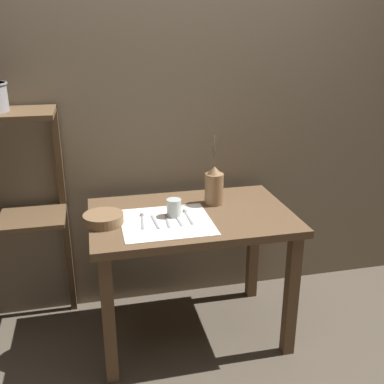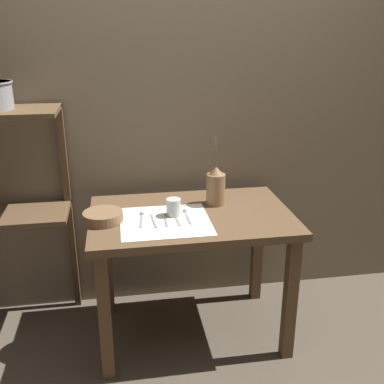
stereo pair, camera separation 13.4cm
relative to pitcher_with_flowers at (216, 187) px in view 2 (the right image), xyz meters
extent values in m
plane|color=brown|center=(-0.15, -0.11, -0.84)|extent=(12.00, 12.00, 0.00)
cube|color=#7A6B56|center=(-0.15, 0.34, 0.36)|extent=(7.00, 0.06, 2.40)
cube|color=brown|center=(-0.15, -0.11, -0.12)|extent=(1.05, 0.69, 0.04)
cube|color=brown|center=(-0.62, -0.40, -0.49)|extent=(0.06, 0.06, 0.70)
cube|color=brown|center=(0.31, -0.40, -0.49)|extent=(0.06, 0.06, 0.70)
cube|color=brown|center=(-0.62, 0.17, -0.49)|extent=(0.06, 0.06, 0.70)
cube|color=brown|center=(0.31, 0.17, -0.49)|extent=(0.06, 0.06, 0.70)
cube|color=brown|center=(-1.09, 0.12, -0.14)|extent=(0.58, 0.34, 0.02)
cube|color=brown|center=(-0.82, 0.27, -0.20)|extent=(0.04, 0.04, 1.27)
cube|color=white|center=(-0.30, -0.19, -0.10)|extent=(0.45, 0.41, 0.00)
cylinder|color=olive|center=(0.00, 0.00, -0.01)|extent=(0.10, 0.10, 0.17)
cone|color=olive|center=(0.00, 0.00, 0.09)|extent=(0.08, 0.08, 0.04)
cylinder|color=brown|center=(-0.01, 0.02, 0.20)|extent=(0.04, 0.05, 0.17)
cylinder|color=brown|center=(0.01, 0.00, 0.19)|extent=(0.02, 0.02, 0.15)
cylinder|color=brown|center=(0.00, -0.01, 0.20)|extent=(0.04, 0.02, 0.16)
cylinder|color=brown|center=(-0.01, -0.01, 0.18)|extent=(0.01, 0.02, 0.12)
cylinder|color=brown|center=(0.00, -0.01, 0.20)|extent=(0.01, 0.01, 0.17)
cylinder|color=brown|center=(0.00, 0.01, 0.20)|extent=(0.01, 0.01, 0.17)
cylinder|color=brown|center=(-0.61, -0.14, -0.08)|extent=(0.20, 0.20, 0.05)
cylinder|color=#B7C1BC|center=(-0.25, -0.13, -0.05)|extent=(0.08, 0.08, 0.09)
cube|color=#939399|center=(-0.42, -0.17, -0.10)|extent=(0.03, 0.17, 0.00)
sphere|color=#939399|center=(-0.41, -0.09, -0.09)|extent=(0.02, 0.02, 0.02)
cube|color=#939399|center=(-0.36, -0.19, -0.10)|extent=(0.02, 0.17, 0.00)
cube|color=#939399|center=(-0.29, -0.18, -0.10)|extent=(0.02, 0.17, 0.00)
cube|color=#939399|center=(-0.24, -0.18, -0.10)|extent=(0.02, 0.17, 0.00)
cube|color=#939399|center=(-0.18, -0.17, -0.10)|extent=(0.02, 0.17, 0.00)
sphere|color=#939399|center=(-0.18, -0.09, -0.09)|extent=(0.02, 0.02, 0.02)
camera|label=1|loc=(-0.64, -2.22, 0.81)|focal=42.00mm
camera|label=2|loc=(-0.51, -2.25, 0.81)|focal=42.00mm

